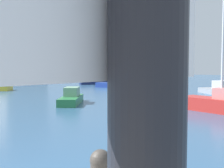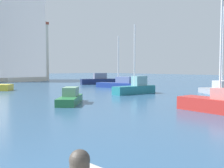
# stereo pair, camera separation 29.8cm
# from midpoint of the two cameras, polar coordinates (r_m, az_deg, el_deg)

# --- Properties ---
(water) EXTENTS (160.00, 160.00, 0.00)m
(water) POSITION_cam_midpoint_polar(r_m,az_deg,el_deg) (28.68, -13.09, -1.74)
(water) COLOR #2D5175
(water) RESTS_ON ground
(sailboat_grey_distant_north) EXTENTS (4.50, 5.52, 8.38)m
(sailboat_grey_distant_north) POSITION_cam_midpoint_polar(r_m,az_deg,el_deg) (27.34, 22.47, -1.10)
(sailboat_grey_distant_north) COLOR gray
(sailboat_grey_distant_north) RESTS_ON water
(sailboat_blue_outer_mooring) EXTENTS (3.18, 6.03, 6.72)m
(sailboat_blue_outer_mooring) POSITION_cam_midpoint_polar(r_m,az_deg,el_deg) (34.10, 1.22, 0.03)
(sailboat_blue_outer_mooring) COLOR #233D93
(sailboat_blue_outer_mooring) RESTS_ON water
(sailboat_teal_behind_lamppost) EXTENTS (4.92, 1.86, 6.86)m
(sailboat_teal_behind_lamppost) POSITION_cam_midpoint_polar(r_m,az_deg,el_deg) (26.33, 4.79, -0.75)
(sailboat_teal_behind_lamppost) COLOR #1E707A
(sailboat_teal_behind_lamppost) RESTS_ON water
(motorboat_navy_inner_mooring) EXTENTS (5.57, 3.95, 1.77)m
(motorboat_navy_inner_mooring) POSITION_cam_midpoint_polar(r_m,az_deg,el_deg) (41.61, -3.34, 0.79)
(motorboat_navy_inner_mooring) COLOR #19234C
(motorboat_navy_inner_mooring) RESTS_ON water
(motorboat_green_mid_harbor) EXTENTS (3.82, 3.65, 1.17)m
(motorboat_green_mid_harbor) POSITION_cam_midpoint_polar(r_m,az_deg,el_deg) (19.23, -9.26, -2.98)
(motorboat_green_mid_harbor) COLOR #28703D
(motorboat_green_mid_harbor) RESTS_ON water
(sailboat_red_center_channel) EXTENTS (2.11, 5.04, 6.83)m
(sailboat_red_center_channel) POSITION_cam_midpoint_polar(r_m,az_deg,el_deg) (16.44, 22.29, -3.95)
(sailboat_red_center_channel) COLOR #B22823
(sailboat_red_center_channel) RESTS_ON water
(waterfront_apartments) EXTENTS (8.60, 9.95, 11.66)m
(waterfront_apartments) POSITION_cam_midpoint_polar(r_m,az_deg,el_deg) (56.31, -20.41, 6.62)
(waterfront_apartments) COLOR beige
(waterfront_apartments) RESTS_ON ground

